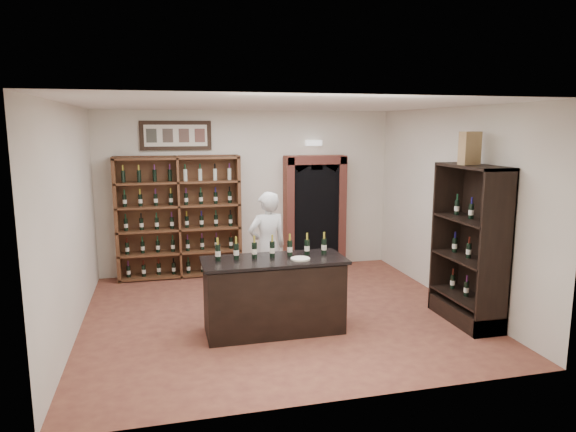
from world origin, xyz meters
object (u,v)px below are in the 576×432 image
object	(u,v)px
wine_shelf	(179,217)
shopkeeper	(267,247)
tasting_counter	(274,296)
side_cabinet	(470,269)
wine_crate	(470,148)
counter_bottle_0	(218,252)

from	to	relation	value
wine_shelf	shopkeeper	distance (m)	2.13
tasting_counter	side_cabinet	distance (m)	2.75
wine_shelf	wine_crate	xyz separation A→B (m)	(3.76, -3.16, 1.32)
side_cabinet	wine_crate	size ratio (longest dim) A/B	4.98
tasting_counter	wine_crate	distance (m)	3.29
counter_bottle_0	shopkeeper	world-z (taller)	shopkeeper
tasting_counter	counter_bottle_0	world-z (taller)	counter_bottle_0
side_cabinet	tasting_counter	bearing A→B (deg)	173.72
tasting_counter	wine_crate	world-z (taller)	wine_crate
wine_crate	wine_shelf	bearing A→B (deg)	123.94
tasting_counter	wine_crate	bearing A→B (deg)	-4.96
tasting_counter	counter_bottle_0	xyz separation A→B (m)	(-0.72, 0.10, 0.61)
side_cabinet	shopkeeper	xyz separation A→B (m)	(-2.55, 1.55, 0.11)
tasting_counter	side_cabinet	xyz separation A→B (m)	(2.72, -0.30, 0.26)
tasting_counter	side_cabinet	bearing A→B (deg)	-6.28
wine_shelf	wine_crate	world-z (taller)	wine_crate
wine_shelf	shopkeeper	world-z (taller)	wine_shelf
counter_bottle_0	wine_crate	xyz separation A→B (m)	(3.38, -0.33, 1.31)
wine_shelf	tasting_counter	distance (m)	3.19
counter_bottle_0	side_cabinet	distance (m)	3.49
counter_bottle_0	shopkeeper	bearing A→B (deg)	52.21
shopkeeper	wine_crate	size ratio (longest dim) A/B	3.91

